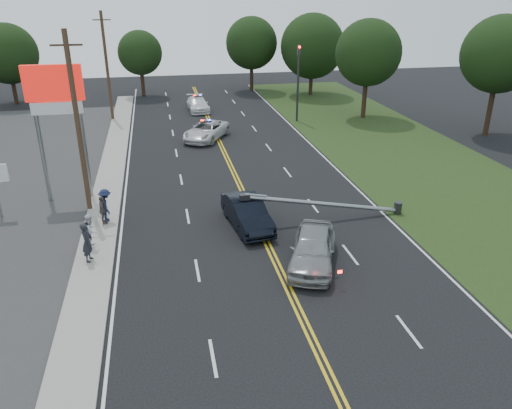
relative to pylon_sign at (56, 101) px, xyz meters
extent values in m
plane|color=black|center=(10.50, -14.00, -6.00)|extent=(120.00, 120.00, 0.00)
cube|color=gray|center=(2.10, -4.00, -5.94)|extent=(1.80, 70.00, 0.12)
cube|color=#223213|center=(24.00, -4.00, -5.99)|extent=(12.00, 80.00, 0.01)
cube|color=gold|center=(10.50, -4.00, -5.99)|extent=(0.36, 80.00, 0.00)
cylinder|color=gray|center=(-1.20, 0.00, -2.50)|extent=(0.24, 0.24, 7.00)
cylinder|color=gray|center=(1.20, 0.00, -2.50)|extent=(0.24, 0.24, 7.00)
cube|color=#B9130C|center=(0.00, 0.00, 1.00)|extent=(3.20, 0.35, 2.00)
cube|color=white|center=(0.00, 0.00, -0.40)|extent=(2.80, 0.30, 0.70)
cylinder|color=#2D2D30|center=(18.80, 16.00, -2.50)|extent=(0.20, 0.20, 7.00)
cube|color=#2D2D30|center=(18.80, 16.00, 0.60)|extent=(0.28, 0.28, 0.90)
sphere|color=#FF0C07|center=(18.80, 15.84, 0.90)|extent=(0.22, 0.22, 0.22)
cylinder|color=#2D2D30|center=(18.60, -6.00, -5.65)|extent=(0.44, 0.44, 0.70)
cylinder|color=gray|center=(14.17, -6.00, -5.02)|extent=(8.90, 0.24, 1.80)
cube|color=#2D2D30|center=(9.74, -6.00, -4.23)|extent=(0.55, 0.32, 0.30)
cylinder|color=#382619|center=(1.30, -2.00, -1.00)|extent=(0.28, 0.28, 10.00)
cube|color=#382619|center=(1.30, -2.00, 3.20)|extent=(1.60, 0.10, 0.10)
cylinder|color=#382619|center=(1.30, 20.00, -1.00)|extent=(0.28, 0.28, 10.00)
cube|color=#382619|center=(1.30, 20.00, 3.20)|extent=(1.60, 0.10, 0.10)
cylinder|color=black|center=(-9.68, 29.76, -4.44)|extent=(0.44, 0.44, 3.12)
sphere|color=black|center=(-9.68, 29.76, -0.62)|extent=(6.37, 6.37, 6.37)
cylinder|color=black|center=(4.19, 31.14, -4.55)|extent=(0.44, 0.44, 2.90)
sphere|color=black|center=(4.19, 31.14, -1.00)|extent=(5.03, 5.03, 5.03)
cylinder|color=black|center=(17.46, 32.17, -4.34)|extent=(0.44, 0.44, 3.31)
sphere|color=black|center=(17.46, 32.17, -0.30)|extent=(6.22, 6.22, 6.22)
cylinder|color=black|center=(23.96, 28.29, -4.37)|extent=(0.44, 0.44, 3.25)
sphere|color=black|center=(23.96, 28.29, -0.40)|extent=(7.42, 7.42, 7.42)
cylinder|color=black|center=(25.65, 16.09, -4.19)|extent=(0.44, 0.44, 3.61)
sphere|color=black|center=(25.65, 16.09, 0.22)|extent=(6.24, 6.24, 6.24)
cylinder|color=black|center=(33.66, 7.89, -4.01)|extent=(0.44, 0.44, 3.97)
sphere|color=black|center=(33.66, 7.89, 0.84)|extent=(6.33, 6.33, 6.33)
imported|color=black|center=(9.87, -5.94, -5.21)|extent=(2.30, 4.97, 1.58)
imported|color=gray|center=(12.11, -10.52, -5.16)|extent=(3.69, 5.32, 1.68)
imported|color=silver|center=(9.52, 11.39, -5.25)|extent=(4.79, 5.90, 1.49)
imported|color=silver|center=(9.82, 22.15, -5.29)|extent=(2.25, 4.99, 1.42)
imported|color=#222128|center=(1.92, -8.29, -4.92)|extent=(0.59, 0.78, 1.92)
imported|color=silver|center=(1.92, -6.87, -5.02)|extent=(0.79, 0.94, 1.71)
imported|color=#18203D|center=(2.43, -3.92, -4.96)|extent=(0.94, 1.31, 1.83)
imported|color=#5B4E48|center=(2.28, -4.29, -5.09)|extent=(0.45, 0.95, 1.58)
camera|label=1|loc=(5.55, -29.85, 5.89)|focal=35.00mm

